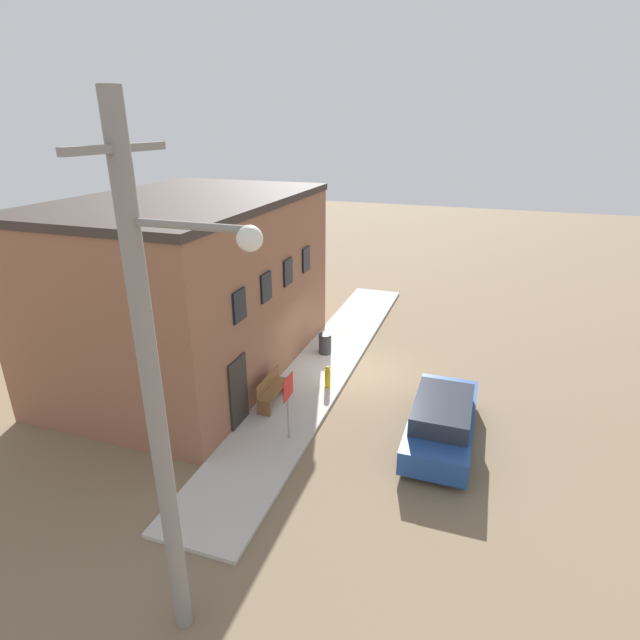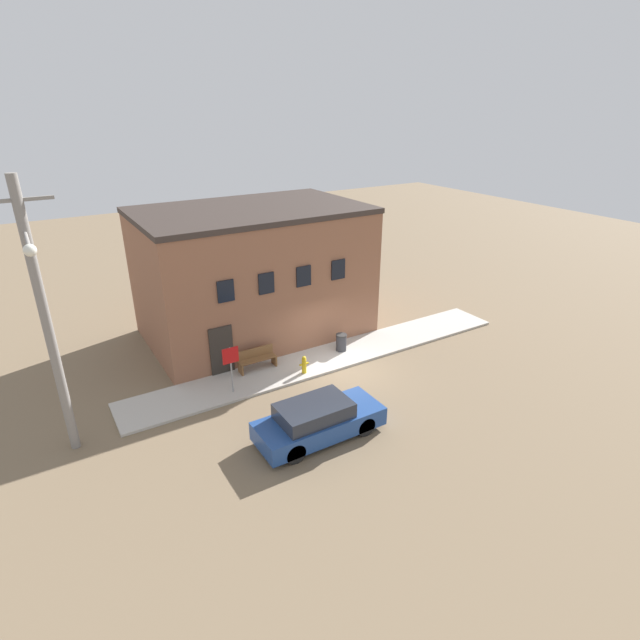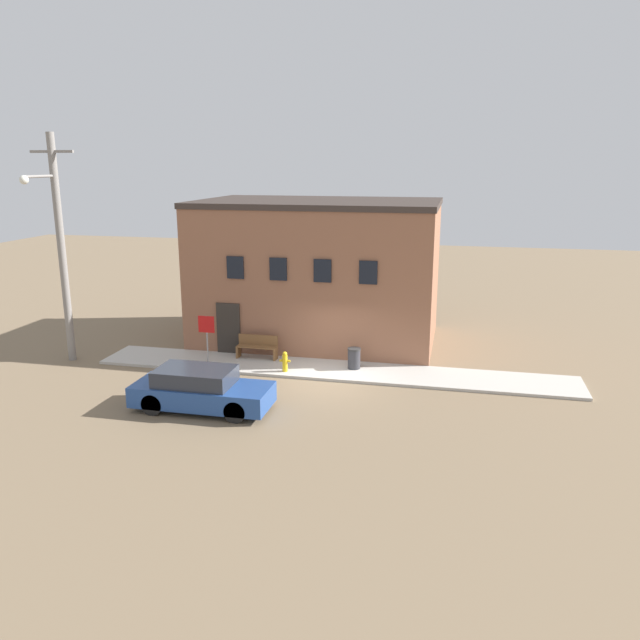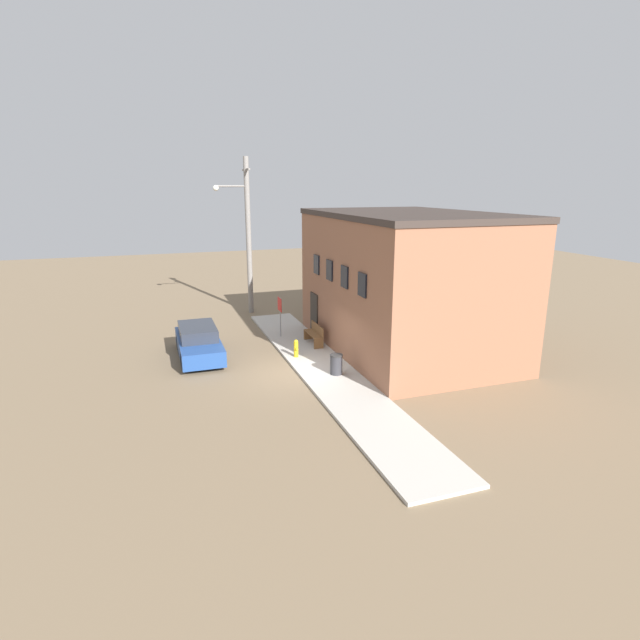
{
  "view_description": "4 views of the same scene",
  "coord_description": "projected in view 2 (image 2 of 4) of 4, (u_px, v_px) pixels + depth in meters",
  "views": [
    {
      "loc": [
        -15.77,
        -4.09,
        8.43
      ],
      "look_at": [
        -0.44,
        1.14,
        2.0
      ],
      "focal_mm": 28.0,
      "sensor_mm": 36.0,
      "label": 1
    },
    {
      "loc": [
        -10.65,
        -15.53,
        10.54
      ],
      "look_at": [
        -0.44,
        1.14,
        2.0
      ],
      "focal_mm": 28.0,
      "sensor_mm": 36.0,
      "label": 2
    },
    {
      "loc": [
        4.51,
        -20.98,
        7.74
      ],
      "look_at": [
        -0.44,
        1.14,
        2.0
      ],
      "focal_mm": 35.0,
      "sensor_mm": 36.0,
      "label": 3
    },
    {
      "loc": [
        18.0,
        -5.23,
        7.24
      ],
      "look_at": [
        -0.44,
        1.14,
        2.0
      ],
      "focal_mm": 28.0,
      "sensor_mm": 36.0,
      "label": 4
    }
  ],
  "objects": [
    {
      "name": "parked_car",
      "position": [
        318.0,
        420.0,
        16.88
      ],
      "size": [
        4.44,
        1.73,
        1.37
      ],
      "color": "black",
      "rests_on": "ground"
    },
    {
      "name": "brick_building",
      "position": [
        254.0,
        272.0,
        23.82
      ],
      "size": [
        10.28,
        6.61,
        6.18
      ],
      "color": "#8E5B42",
      "rests_on": "ground"
    },
    {
      "name": "fire_hydrant",
      "position": [
        304.0,
        365.0,
        20.83
      ],
      "size": [
        0.41,
        0.2,
        0.77
      ],
      "color": "gold",
      "rests_on": "sidewalk"
    },
    {
      "name": "sidewalk",
      "position": [
        328.0,
        358.0,
        22.32
      ],
      "size": [
        18.27,
        2.28,
        0.11
      ],
      "color": "#BCB7AD",
      "rests_on": "ground"
    },
    {
      "name": "bench",
      "position": [
        257.0,
        359.0,
        21.12
      ],
      "size": [
        1.63,
        0.44,
        0.93
      ],
      "color": "brown",
      "rests_on": "sidewalk"
    },
    {
      "name": "stop_sign",
      "position": [
        231.0,
        362.0,
        19.03
      ],
      "size": [
        0.65,
        0.06,
        1.95
      ],
      "color": "gray",
      "rests_on": "sidewalk"
    },
    {
      "name": "utility_pole",
      "position": [
        46.0,
        319.0,
        14.71
      ],
      "size": [
        1.8,
        2.02,
        8.84
      ],
      "color": "gray",
      "rests_on": "ground"
    },
    {
      "name": "trash_bin",
      "position": [
        341.0,
        342.0,
        22.72
      ],
      "size": [
        0.5,
        0.5,
        0.8
      ],
      "color": "#333338",
      "rests_on": "sidewalk"
    },
    {
      "name": "ground_plane",
      "position": [
        343.0,
        369.0,
        21.45
      ],
      "size": [
        80.0,
        80.0,
        0.0
      ],
      "primitive_type": "plane",
      "color": "#7A664C"
    }
  ]
}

